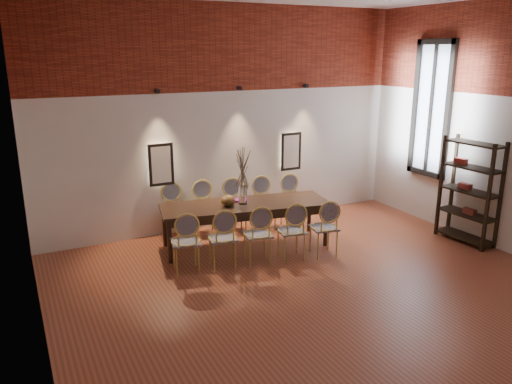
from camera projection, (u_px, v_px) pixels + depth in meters
name	position (u px, v px, depth m)	size (l,w,h in m)	color
floor	(336.00, 303.00, 6.58)	(7.00, 7.00, 0.02)	#9C5035
wall_back	(227.00, 119.00, 9.08)	(7.00, 0.10, 4.00)	silver
wall_left	(22.00, 188.00, 4.49)	(0.10, 7.00, 4.00)	silver
brick_band_back	(227.00, 47.00, 8.68)	(7.00, 0.02, 1.50)	maroon
brick_band_left	(13.00, 44.00, 4.18)	(0.02, 7.00, 1.50)	maroon
niche_left	(161.00, 164.00, 8.62)	(0.36, 0.06, 0.66)	#FFEAC6
niche_right	(290.00, 151.00, 9.75)	(0.36, 0.06, 0.66)	#FFEAC6
spot_fixture_left	(157.00, 91.00, 8.25)	(0.08, 0.08, 0.10)	black
spot_fixture_mid	(239.00, 88.00, 8.90)	(0.08, 0.08, 0.10)	black
spot_fixture_right	(306.00, 86.00, 9.51)	(0.08, 0.08, 0.10)	black
window_glass	(432.00, 109.00, 9.20)	(0.02, 0.78, 2.38)	silver
window_frame	(431.00, 109.00, 9.19)	(0.08, 0.90, 2.50)	black
window_mullion	(431.00, 109.00, 9.19)	(0.06, 0.06, 2.40)	black
dining_table	(245.00, 225.00, 8.38)	(2.77, 0.89, 0.75)	black
chair_near_a	(186.00, 242.00, 7.38)	(0.44, 0.44, 0.94)	tan
chair_near_b	(222.00, 238.00, 7.53)	(0.44, 0.44, 0.94)	tan
chair_near_c	(257.00, 234.00, 7.68)	(0.44, 0.44, 0.94)	tan
chair_near_d	(291.00, 231.00, 7.83)	(0.44, 0.44, 0.94)	tan
chair_near_e	(324.00, 227.00, 7.98)	(0.44, 0.44, 0.94)	tan
chair_far_a	(173.00, 212.00, 8.72)	(0.44, 0.44, 0.94)	tan
chair_far_b	(205.00, 210.00, 8.87)	(0.44, 0.44, 0.94)	tan
chair_far_c	(235.00, 207.00, 9.02)	(0.44, 0.44, 0.94)	tan
chair_far_d	(264.00, 204.00, 9.17)	(0.44, 0.44, 0.94)	tan
chair_far_e	(292.00, 202.00, 9.32)	(0.44, 0.44, 0.94)	tan
vase	(243.00, 195.00, 8.22)	(0.14, 0.14, 0.30)	silver
dried_branches	(243.00, 168.00, 8.10)	(0.50, 0.50, 0.70)	brown
bowl	(228.00, 201.00, 8.12)	(0.24, 0.24, 0.18)	brown
book	(233.00, 200.00, 8.40)	(0.26, 0.18, 0.03)	#881779
shelving_rack	(469.00, 191.00, 8.45)	(0.38, 1.00, 1.80)	black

